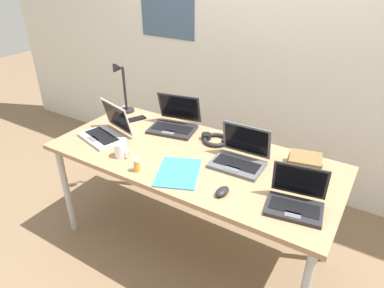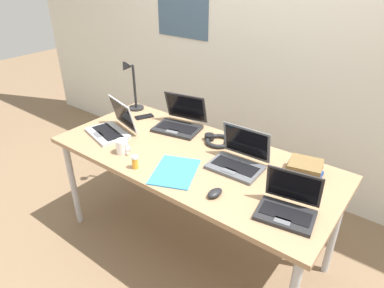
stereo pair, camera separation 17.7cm
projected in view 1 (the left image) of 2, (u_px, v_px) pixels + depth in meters
The scene contains 15 objects.
ground_plane at pixel (192, 243), 2.47m from camera, with size 12.00×12.00×0.00m, color #7A6047.
wall_back at pixel (266, 32), 2.66m from camera, with size 6.00×0.13×2.60m.
desk at pixel (192, 163), 2.14m from camera, with size 1.80×0.80×0.74m.
desk_lamp at pixel (122, 89), 2.59m from camera, with size 0.12×0.18×0.40m.
laptop_far_corner at pixel (174, 122), 2.42m from camera, with size 0.36×0.34×0.23m.
laptop_near_mouse at pixel (240, 157), 2.01m from camera, with size 0.31×0.26×0.22m.
laptop_mid_desk at pixel (107, 131), 2.31m from camera, with size 0.36×0.33×0.22m.
laptop_front_right at pixel (296, 200), 1.66m from camera, with size 0.30×0.26×0.20m.
computer_mouse at pixel (222, 191), 1.76m from camera, with size 0.06×0.10×0.03m, color black.
cell_phone at pixel (137, 119), 2.57m from camera, with size 0.06×0.14×0.01m, color black.
headphones at pixel (216, 140), 2.26m from camera, with size 0.21×0.18×0.04m.
pill_bottle at pixel (137, 165), 1.94m from camera, with size 0.04×0.04×0.08m.
book_stack at pixel (305, 161), 1.97m from camera, with size 0.21×0.19×0.08m.
paper_folder_front_right at pixel (178, 172), 1.94m from camera, with size 0.23×0.31×0.01m, color #338CC6.
coffee_mug at pixel (121, 150), 2.08m from camera, with size 0.11×0.08×0.09m.
Camera 1 is at (0.96, -1.54, 1.82)m, focal length 32.03 mm.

